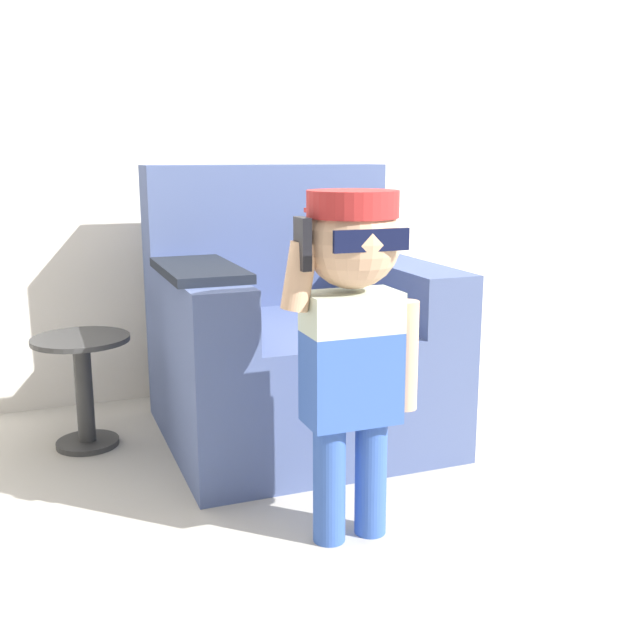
% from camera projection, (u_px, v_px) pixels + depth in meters
% --- Properties ---
extents(ground_plane, '(10.00, 10.00, 0.00)m').
position_uv_depth(ground_plane, '(325.00, 441.00, 2.78)').
color(ground_plane, '#ADA89E').
extents(wall_back, '(10.00, 0.05, 2.60)m').
position_uv_depth(wall_back, '(258.00, 93.00, 3.21)').
color(wall_back, silver).
rests_on(wall_back, ground_plane).
extents(armchair, '(0.98, 0.94, 1.00)m').
position_uv_depth(armchair, '(292.00, 341.00, 2.81)').
color(armchair, '#475684').
rests_on(armchair, ground_plane).
extents(person_child, '(0.39, 0.29, 0.95)m').
position_uv_depth(person_child, '(353.00, 313.00, 1.95)').
color(person_child, '#3356AD').
rests_on(person_child, ground_plane).
extents(side_table, '(0.34, 0.34, 0.41)m').
position_uv_depth(side_table, '(83.00, 380.00, 2.68)').
color(side_table, '#333333').
rests_on(side_table, ground_plane).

